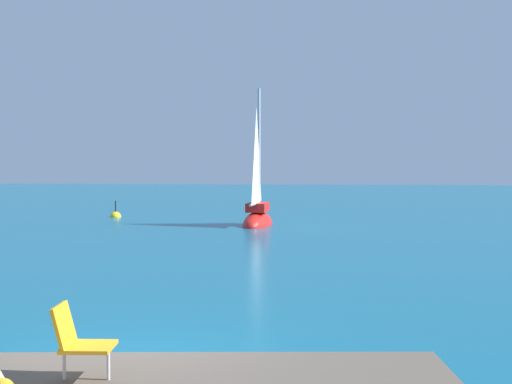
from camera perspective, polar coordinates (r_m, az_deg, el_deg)
name	(u,v)px	position (r m, az deg, el deg)	size (l,w,h in m)	color
ground_plane	(124,367)	(9.81, -10.92, -14.13)	(160.00, 160.00, 0.00)	#0F5675
sailboat_near	(258,217)	(30.67, 0.14, -2.10)	(1.52, 3.70, 6.76)	red
beach_chair	(78,338)	(7.58, -14.66, -11.71)	(0.62, 0.52, 0.80)	orange
marker_buoy	(116,217)	(36.08, -11.63, -2.05)	(0.56, 0.56, 1.13)	yellow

